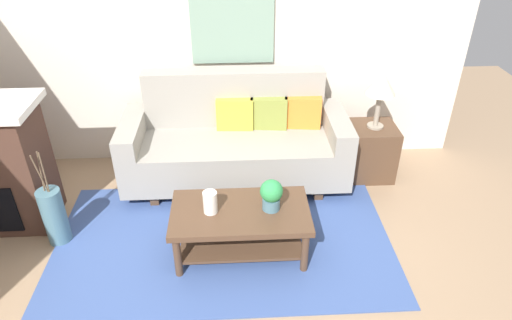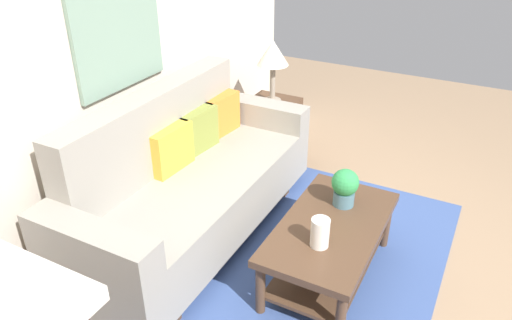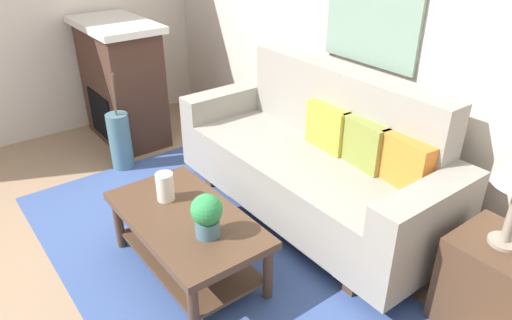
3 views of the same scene
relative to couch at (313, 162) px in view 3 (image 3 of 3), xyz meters
The scene contains 17 objects.
ground_plane 1.52m from the couch, 95.02° to the right, with size 9.04×9.04×0.00m, color #9E7F60.
wall_back 1.07m from the couch, 103.38° to the left, with size 5.04×0.10×2.70m, color beige.
area_rug 1.05m from the couch, 97.62° to the right, with size 2.85×1.63×0.01m, color #3D5693.
couch is the anchor object (origin of this frame).
throw_pillow_mustard 0.28m from the couch, 90.00° to the left, with size 0.36×0.12×0.32m, color gold.
throw_pillow_olive 0.44m from the couch, 20.58° to the left, with size 0.36×0.12×0.32m, color olive.
throw_pillow_orange 0.73m from the couch, 10.63° to the left, with size 0.36×0.12×0.32m, color orange.
coffee_table 1.08m from the couch, 89.02° to the right, with size 1.10×0.60×0.43m.
tabletop_vase 1.11m from the couch, 101.14° to the right, with size 0.11×0.11×0.18m, color white.
potted_plant_tabletop 1.11m from the couch, 76.16° to the right, with size 0.18×0.18×0.26m.
side_table 1.39m from the couch, ahead, with size 0.44×0.44×0.56m, color #513826.
fireplace 2.17m from the couch, 165.22° to the right, with size 1.02×0.58×1.16m.
floor_vase 1.76m from the couch, 150.73° to the right, with size 0.19×0.19×0.52m, color slate.
floor_vase_branch_a 1.76m from the couch, 150.41° to the right, with size 0.01×0.01×0.36m, color brown.
floor_vase_branch_b 1.77m from the couch, 151.38° to the right, with size 0.01×0.01×0.36m, color brown.
floor_vase_branch_c 1.79m from the couch, 150.39° to the right, with size 0.01×0.01×0.36m, color brown.
framed_painting 1.12m from the couch, 90.00° to the left, with size 0.80×0.03×0.73m, color gray.
Camera 3 is at (2.27, -0.70, 2.07)m, focal length 33.08 mm.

